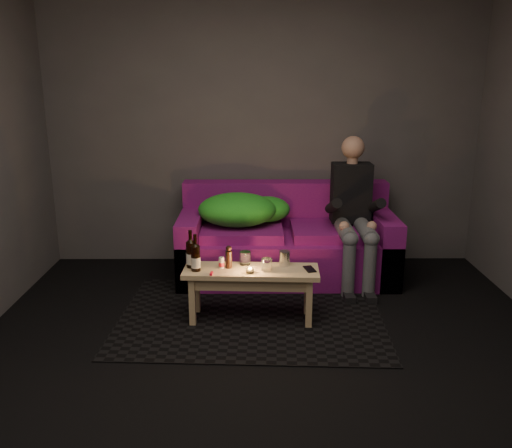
# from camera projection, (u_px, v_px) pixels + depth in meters

# --- Properties ---
(floor) EXTENTS (4.50, 4.50, 0.00)m
(floor) POSITION_uv_depth(u_px,v_px,m) (270.00, 385.00, 3.17)
(floor) COLOR black
(floor) RESTS_ON ground
(room) EXTENTS (4.50, 4.50, 4.50)m
(room) POSITION_uv_depth(u_px,v_px,m) (270.00, 95.00, 3.18)
(room) COLOR silver
(room) RESTS_ON ground
(rug) EXTENTS (2.02, 1.51, 0.01)m
(rug) POSITION_uv_depth(u_px,v_px,m) (251.00, 316.00, 4.07)
(rug) COLOR black
(rug) RESTS_ON floor
(sofa) EXTENTS (1.88, 0.84, 0.81)m
(sofa) POSITION_uv_depth(u_px,v_px,m) (286.00, 244.00, 4.85)
(sofa) COLOR #750F72
(sofa) RESTS_ON floor
(green_blanket) EXTENTS (0.83, 0.56, 0.28)m
(green_blanket) POSITION_uv_depth(u_px,v_px,m) (242.00, 210.00, 4.75)
(green_blanket) COLOR green
(green_blanket) RESTS_ON sofa
(person) EXTENTS (0.34, 0.78, 1.25)m
(person) POSITION_uv_depth(u_px,v_px,m) (353.00, 209.00, 4.61)
(person) COLOR black
(person) RESTS_ON sofa
(coffee_table) EXTENTS (0.99, 0.36, 0.40)m
(coffee_table) POSITION_uv_depth(u_px,v_px,m) (251.00, 278.00, 3.93)
(coffee_table) COLOR #EDBE8A
(coffee_table) RESTS_ON rug
(beer_bottle_a) EXTENTS (0.07, 0.07, 0.28)m
(beer_bottle_a) POSITION_uv_depth(u_px,v_px,m) (191.00, 254.00, 3.93)
(beer_bottle_a) COLOR black
(beer_bottle_a) RESTS_ON coffee_table
(beer_bottle_b) EXTENTS (0.07, 0.07, 0.27)m
(beer_bottle_b) POSITION_uv_depth(u_px,v_px,m) (196.00, 257.00, 3.85)
(beer_bottle_b) COLOR black
(beer_bottle_b) RESTS_ON coffee_table
(salt_shaker) EXTENTS (0.05, 0.05, 0.08)m
(salt_shaker) POSITION_uv_depth(u_px,v_px,m) (221.00, 263.00, 3.92)
(salt_shaker) COLOR silver
(salt_shaker) RESTS_ON coffee_table
(pepper_mill) EXTENTS (0.05, 0.05, 0.13)m
(pepper_mill) POSITION_uv_depth(u_px,v_px,m) (229.00, 260.00, 3.92)
(pepper_mill) COLOR black
(pepper_mill) RESTS_ON coffee_table
(tumbler_back) EXTENTS (0.10, 0.10, 0.10)m
(tumbler_back) POSITION_uv_depth(u_px,v_px,m) (245.00, 258.00, 4.00)
(tumbler_back) COLOR white
(tumbler_back) RESTS_ON coffee_table
(tealight) EXTENTS (0.05, 0.05, 0.04)m
(tealight) POSITION_uv_depth(u_px,v_px,m) (250.00, 270.00, 3.84)
(tealight) COLOR white
(tealight) RESTS_ON coffee_table
(tumbler_front) EXTENTS (0.10, 0.10, 0.09)m
(tumbler_front) POSITION_uv_depth(u_px,v_px,m) (267.00, 265.00, 3.86)
(tumbler_front) COLOR white
(tumbler_front) RESTS_ON coffee_table
(steel_cup) EXTENTS (0.08, 0.08, 0.11)m
(steel_cup) POSITION_uv_depth(u_px,v_px,m) (285.00, 258.00, 3.97)
(steel_cup) COLOR silver
(steel_cup) RESTS_ON coffee_table
(smartphone) EXTENTS (0.09, 0.14, 0.01)m
(smartphone) POSITION_uv_depth(u_px,v_px,m) (310.00, 269.00, 3.90)
(smartphone) COLOR black
(smartphone) RESTS_ON coffee_table
(red_lighter) EXTENTS (0.02, 0.07, 0.01)m
(red_lighter) POSITION_uv_depth(u_px,v_px,m) (211.00, 273.00, 3.81)
(red_lighter) COLOR red
(red_lighter) RESTS_ON coffee_table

